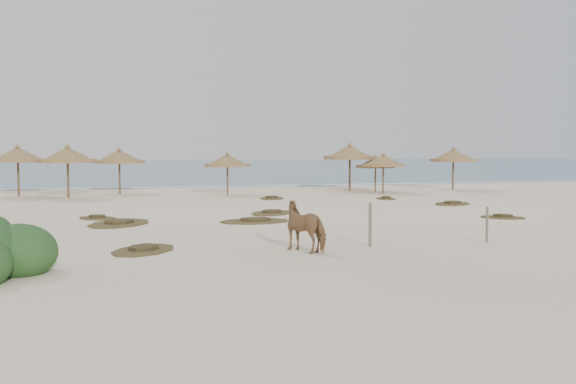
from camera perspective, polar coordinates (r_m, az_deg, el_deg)
name	(u,v)px	position (r m, az deg, el deg)	size (l,w,h in m)	color
ground	(276,233)	(21.59, -1.11, -3.67)	(160.00, 160.00, 0.00)	#F7E7CB
ocean	(159,167)	(96.01, -11.36, 2.20)	(200.00, 100.00, 0.01)	navy
foam_line	(194,187)	(47.18, -8.31, 0.46)	(70.00, 0.60, 0.01)	silver
palapa_0	(18,156)	(40.69, -22.90, 3.00)	(3.72, 3.72, 3.09)	brown
palapa_1	(68,156)	(38.29, -19.01, 3.07)	(3.42, 3.42, 3.10)	brown
palapa_2	(119,157)	(41.11, -14.77, 3.00)	(3.56, 3.56, 2.91)	brown
palapa_3	(227,161)	(38.87, -5.41, 2.75)	(3.14, 3.14, 2.64)	brown
palapa_4	(350,153)	(42.32, 5.52, 3.46)	(3.56, 3.56, 3.22)	brown
palapa_5	(375,163)	(41.85, 7.78, 2.56)	(2.80, 2.80, 2.39)	brown
palapa_6	(383,161)	(40.52, 8.47, 2.71)	(2.89, 2.89, 2.58)	brown
palapa_7	(453,156)	(44.51, 14.49, 3.11)	(3.83, 3.83, 2.95)	brown
horse	(307,226)	(17.84, 1.71, -3.04)	(0.75, 1.65, 1.39)	brown
fence_post_near	(370,225)	(18.79, 7.32, -2.89)	(0.10, 0.10, 1.28)	#6C6351
fence_post_far	(487,225)	(20.27, 17.28, -2.81)	(0.08, 0.08, 1.09)	#6C6351
scrub_1	(119,223)	(24.83, -14.76, -2.68)	(3.18, 3.61, 0.16)	brown
scrub_2	(98,218)	(26.93, -16.57, -2.20)	(2.05, 2.03, 0.16)	brown
scrub_3	(272,213)	(27.84, -1.47, -1.84)	(2.69, 2.92, 0.16)	brown
scrub_4	(503,217)	(27.52, 18.55, -2.11)	(2.10, 2.01, 0.16)	brown
scrub_5	(452,203)	(33.43, 14.39, -0.98)	(2.88, 2.81, 0.16)	brown
scrub_7	(272,198)	(35.86, -1.44, -0.53)	(1.83, 2.31, 0.16)	brown
scrub_9	(255,221)	(24.78, -2.95, -2.57)	(2.86, 1.95, 0.16)	brown
scrub_10	(386,198)	(36.01, 8.71, -0.56)	(1.02, 1.55, 0.16)	brown
scrub_11	(144,249)	(18.29, -12.72, -5.00)	(2.47, 2.67, 0.16)	brown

